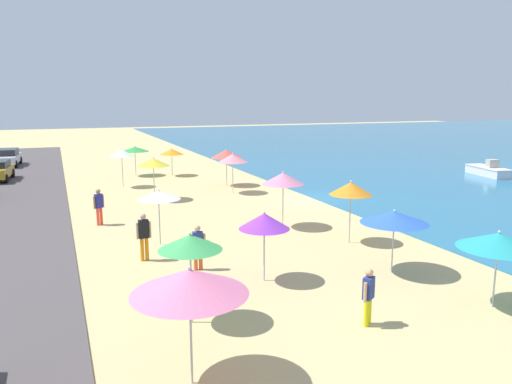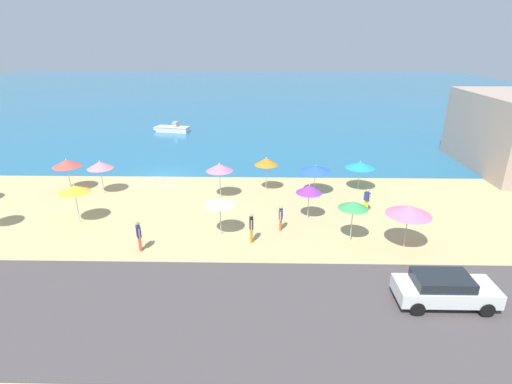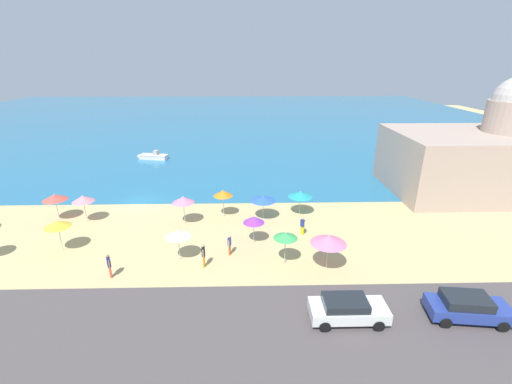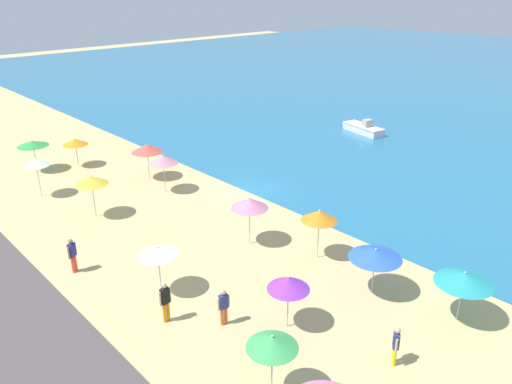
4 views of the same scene
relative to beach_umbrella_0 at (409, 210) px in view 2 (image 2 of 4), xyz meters
The scene contains 20 objects.
ground_plane 20.74m from the beach_umbrella_0, 144.31° to the left, with size 160.00×160.00×0.00m, color tan.
sea 69.12m from the beach_umbrella_0, 104.02° to the left, with size 150.00×110.00×0.05m, color teal.
coastal_road 17.92m from the beach_umbrella_0, 160.34° to the right, with size 80.00×8.00×0.06m, color #4E4747.
beach_umbrella_0 is the anchor object (origin of this frame).
beach_umbrella_1 11.90m from the beach_umbrella_0, 131.37° to the left, with size 1.80×1.80×2.69m.
beach_umbrella_3 21.91m from the beach_umbrella_0, 158.40° to the left, with size 1.93×1.93×2.62m.
beach_umbrella_4 10.73m from the beach_umbrella_0, behind, with size 1.82×1.82×2.37m.
beach_umbrella_5 6.39m from the beach_umbrella_0, 143.05° to the left, with size 1.71×1.71×2.41m.
beach_umbrella_6 20.22m from the beach_umbrella_0, behind, with size 1.94×1.94×2.62m.
beach_umbrella_7 9.33m from the beach_umbrella_0, 116.50° to the left, with size 2.36×2.36×2.28m.
beach_umbrella_8 13.50m from the beach_umbrella_0, 146.74° to the left, with size 1.98×1.98×2.71m.
beach_umbrella_9 24.69m from the beach_umbrella_0, 159.67° to the left, with size 2.14×2.14×2.58m.
beach_umbrella_10 9.31m from the beach_umbrella_0, 93.70° to the left, with size 2.33×2.33×2.33m.
beach_umbrella_13 3.00m from the beach_umbrella_0, 165.32° to the left, with size 1.74×1.74×2.57m.
bather_0 7.41m from the beach_umbrella_0, 163.55° to the left, with size 0.27×0.57×1.65m.
bather_1 8.85m from the beach_umbrella_0, behind, with size 0.24×0.57×1.83m.
bather_2 15.05m from the beach_umbrella_0, behind, with size 0.36×0.51×1.77m.
bather_3 5.42m from the beach_umbrella_0, 100.56° to the left, with size 0.38×0.49×1.61m.
parked_car_2 5.44m from the beach_umbrella_0, 89.87° to the right, with size 4.35×1.91×1.44m.
skiff_nearshore 35.11m from the beach_umbrella_0, 123.96° to the left, with size 4.63×2.24×1.32m.
Camera 2 is at (8.69, -32.34, 11.27)m, focal length 28.00 mm.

